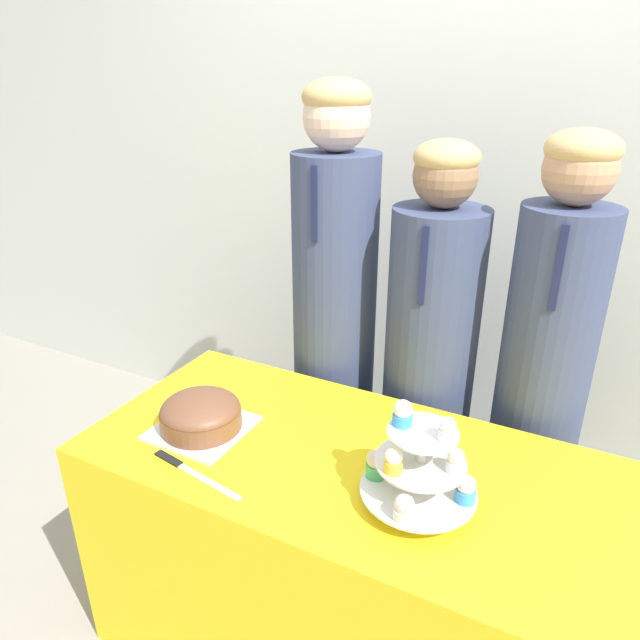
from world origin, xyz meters
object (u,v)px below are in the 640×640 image
round_cake (201,414)px  cupcake_stand (419,464)px  student_1 (427,382)px  cake_knife (183,467)px  student_0 (334,336)px  student_2 (539,398)px

round_cake → cupcake_stand: cupcake_stand is taller
round_cake → student_1: student_1 is taller
cake_knife → student_1: bearing=70.3°
student_1 → student_0: bearing=180.0°
round_cake → cake_knife: 0.17m
cupcake_stand → round_cake: bearing=179.3°
student_2 → round_cake: bearing=-144.4°
student_0 → cake_knife: bearing=-94.9°
cupcake_stand → student_2: student_2 is taller
cake_knife → student_0: 0.73m
cake_knife → student_0: size_ratio=0.18×
cupcake_stand → student_0: bearing=130.4°
cake_knife → student_2: student_2 is taller
round_cake → student_1: (0.46, 0.57, -0.07)m
cupcake_stand → student_2: (0.18, 0.58, -0.09)m
cake_knife → student_0: bearing=94.3°
round_cake → cupcake_stand: (0.61, -0.01, 0.06)m
round_cake → student_2: (0.79, 0.57, -0.03)m
student_0 → round_cake: bearing=-102.0°
cake_knife → round_cake: bearing=120.5°
student_0 → student_2: (0.67, -0.00, -0.06)m
student_1 → cupcake_stand: bearing=-75.1°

